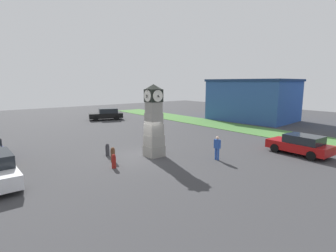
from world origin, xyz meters
name	(u,v)px	position (x,y,z in m)	size (l,w,h in m)	color
ground_plane	(140,158)	(0.00, 0.00, 0.00)	(83.78, 83.78, 0.00)	#38383A
clock_tower	(154,123)	(0.28, 1.02, 2.34)	(1.34, 1.24, 5.02)	gray
bollard_near_tower	(107,150)	(-1.78, -1.55, 0.45)	(0.28, 0.28, 0.89)	#333338
bollard_mid_row	(113,154)	(-0.31, -1.87, 0.49)	(0.30, 0.30, 0.97)	brown
bollard_far_row	(114,161)	(0.93, -2.43, 0.44)	(0.27, 0.27, 0.87)	maroon
car_far_lot	(106,114)	(-18.78, 6.41, 0.80)	(3.37, 4.91, 1.58)	black
car_end_of_row	(300,144)	(6.48, 9.48, 0.74)	(4.31, 2.07, 1.46)	#A51111
pedestrian_near_bench	(217,147)	(3.66, 3.79, 0.92)	(0.40, 0.25, 1.61)	#264CA5
warehouse_blue_far	(253,100)	(-6.09, 22.15, 2.79)	(11.34, 8.96, 5.57)	#2D5193
grass_verge_far	(239,128)	(-3.21, 15.36, 0.02)	(50.27, 4.77, 0.04)	#477A38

